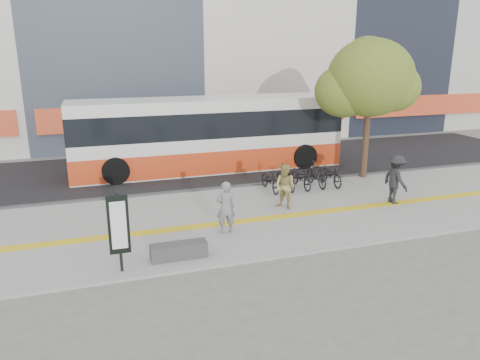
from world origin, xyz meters
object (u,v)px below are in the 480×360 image
object	(u,v)px
bus	(209,136)
pedestrian_dark	(396,179)
bench	(179,251)
street_tree	(368,79)
seated_woman	(226,207)
pedestrian_tan	(285,187)
signboard	(119,226)

from	to	relation	value
bus	pedestrian_dark	world-z (taller)	bus
bench	street_tree	xyz separation A→B (m)	(9.78, 6.02, 4.21)
pedestrian_dark	seated_woman	bearing A→B (deg)	94.32
seated_woman	pedestrian_tan	bearing A→B (deg)	-148.26
bus	seated_woman	size ratio (longest dim) A/B	7.62
signboard	seated_woman	size ratio (longest dim) A/B	1.28
street_tree	seated_woman	world-z (taller)	street_tree
signboard	pedestrian_dark	distance (m)	10.72
pedestrian_dark	street_tree	bearing A→B (deg)	-16.94
bench	pedestrian_tan	size ratio (longest dim) A/B	0.95
bench	street_tree	distance (m)	12.23
bus	pedestrian_tan	bearing A→B (deg)	-80.18
seated_woman	pedestrian_dark	distance (m)	7.06
bench	bus	world-z (taller)	bus
signboard	seated_woman	bearing A→B (deg)	26.64
bench	bus	bearing A→B (deg)	70.77
seated_woman	bus	bearing A→B (deg)	-98.91
signboard	pedestrian_tan	size ratio (longest dim) A/B	1.30
bench	bus	size ratio (longest dim) A/B	0.12
bench	pedestrian_tan	world-z (taller)	pedestrian_tan
bench	pedestrian_tan	bearing A→B (deg)	33.21
bus	pedestrian_dark	bearing A→B (deg)	-53.96
pedestrian_tan	pedestrian_dark	world-z (taller)	pedestrian_dark
bench	seated_woman	distance (m)	2.37
street_tree	pedestrian_tan	distance (m)	7.04
pedestrian_tan	bus	bearing A→B (deg)	156.89
pedestrian_tan	pedestrian_dark	distance (m)	4.33
signboard	pedestrian_tan	xyz separation A→B (m)	(6.15, 3.28, -0.44)
signboard	street_tree	size ratio (longest dim) A/B	0.35
signboard	bench	bearing A→B (deg)	10.81
signboard	street_tree	bearing A→B (deg)	29.07
bench	street_tree	world-z (taller)	street_tree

